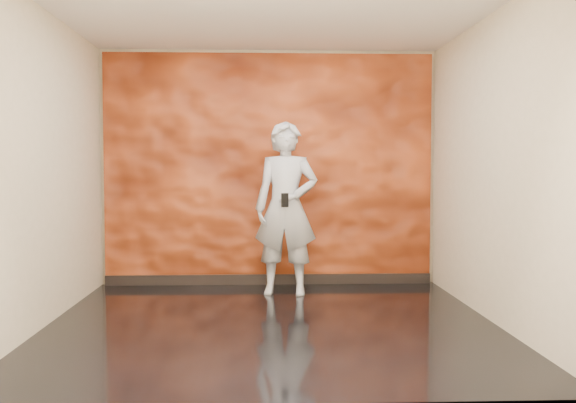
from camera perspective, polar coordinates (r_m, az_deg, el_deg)
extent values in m
cube|color=black|center=(5.89, -1.45, -10.78)|extent=(4.00, 4.00, 0.01)
cube|color=#C3B899|center=(7.72, -1.71, 3.02)|extent=(4.00, 0.02, 2.80)
cube|color=#C3B899|center=(3.72, -0.96, 3.05)|extent=(4.00, 0.02, 2.80)
cube|color=#C3B899|center=(6.03, -20.87, 2.83)|extent=(0.02, 4.00, 2.80)
cube|color=#C3B899|center=(6.09, 17.73, 2.89)|extent=(0.02, 4.00, 2.80)
cube|color=white|center=(5.89, -1.49, 16.78)|extent=(4.00, 4.00, 0.01)
cube|color=#E25C26|center=(7.68, -1.71, 2.87)|extent=(3.90, 0.06, 2.75)
cube|color=black|center=(7.75, -1.69, -6.93)|extent=(3.90, 0.04, 0.12)
imported|color=#8F939D|center=(7.07, -0.17, -0.60)|extent=(0.76, 0.56, 1.91)
cube|color=black|center=(6.77, -0.28, 0.12)|extent=(0.08, 0.04, 0.15)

